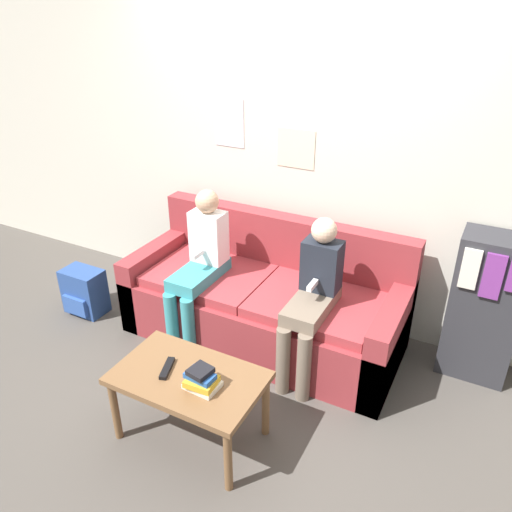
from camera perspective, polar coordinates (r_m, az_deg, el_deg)
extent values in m
plane|color=#4C4742|center=(3.43, -3.10, -13.66)|extent=(10.00, 10.00, 0.00)
cube|color=beige|center=(3.62, 4.80, 12.18)|extent=(8.00, 0.06, 2.60)
cube|color=silver|center=(3.80, -3.09, 14.96)|extent=(0.24, 0.00, 0.35)
cube|color=beige|center=(3.59, 4.59, 12.13)|extent=(0.28, 0.00, 0.28)
cube|color=maroon|center=(3.64, 0.74, -6.74)|extent=(1.96, 0.82, 0.41)
cube|color=maroon|center=(3.68, 3.16, 1.41)|extent=(1.96, 0.14, 0.44)
cube|color=maroon|center=(4.02, -10.91, -2.28)|extent=(0.14, 0.82, 0.57)
cube|color=maroon|center=(3.36, 14.95, -9.46)|extent=(0.14, 0.82, 0.57)
cube|color=#A1343A|center=(3.66, -5.30, -2.17)|extent=(0.82, 0.66, 0.07)
cube|color=#A1343A|center=(3.34, 6.88, -5.45)|extent=(0.82, 0.66, 0.07)
cube|color=brown|center=(2.80, -7.75, -13.64)|extent=(0.81, 0.50, 0.04)
cylinder|color=brown|center=(3.02, -15.80, -16.59)|extent=(0.04, 0.04, 0.40)
cylinder|color=brown|center=(2.69, -3.21, -22.29)|extent=(0.04, 0.04, 0.40)
cylinder|color=brown|center=(3.24, -10.81, -12.31)|extent=(0.04, 0.04, 0.40)
cylinder|color=brown|center=(2.94, 1.11, -16.79)|extent=(0.04, 0.04, 0.40)
cylinder|color=teal|center=(3.53, -9.58, -7.65)|extent=(0.09, 0.09, 0.48)
cylinder|color=teal|center=(3.46, -7.69, -8.31)|extent=(0.09, 0.09, 0.48)
cube|color=teal|center=(3.52, -6.52, -2.04)|extent=(0.23, 0.51, 0.09)
cube|color=white|center=(3.52, -5.42, 2.24)|extent=(0.24, 0.16, 0.37)
sphere|color=tan|center=(3.42, -5.62, 6.23)|extent=(0.16, 0.16, 0.16)
cube|color=white|center=(3.44, -6.71, 0.17)|extent=(0.03, 0.12, 0.03)
cylinder|color=#756656|center=(3.18, 3.10, -11.86)|extent=(0.09, 0.09, 0.48)
cylinder|color=#756656|center=(3.13, 5.48, -12.57)|extent=(0.09, 0.09, 0.48)
cube|color=#756656|center=(3.18, 6.36, -5.55)|extent=(0.23, 0.51, 0.09)
cube|color=#1E232D|center=(3.19, 7.53, -1.07)|extent=(0.24, 0.16, 0.34)
sphere|color=beige|center=(3.08, 7.80, 2.92)|extent=(0.16, 0.16, 0.16)
cube|color=white|center=(3.10, 6.46, -3.34)|extent=(0.03, 0.12, 0.03)
cube|color=black|center=(2.83, -10.13, -12.51)|extent=(0.09, 0.17, 0.02)
cube|color=silver|center=(2.70, -6.13, -14.43)|extent=(0.18, 0.15, 0.03)
cube|color=gold|center=(2.67, -6.24, -14.05)|extent=(0.16, 0.14, 0.04)
cube|color=#23519E|center=(2.65, -6.42, -13.48)|extent=(0.16, 0.10, 0.03)
cube|color=black|center=(2.64, -6.39, -12.95)|extent=(0.13, 0.13, 0.03)
cube|color=#2D2D33|center=(3.50, 24.64, -5.40)|extent=(0.43, 0.29, 0.99)
cube|color=silver|center=(3.21, 23.26, -1.37)|extent=(0.10, 0.02, 0.26)
cube|color=#7A3389|center=(3.22, 25.44, -2.14)|extent=(0.11, 0.02, 0.29)
cube|color=#284789|center=(4.18, -18.99, -3.82)|extent=(0.32, 0.21, 0.37)
cube|color=#3055A5|center=(4.15, -19.97, -5.41)|extent=(0.22, 0.03, 0.15)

